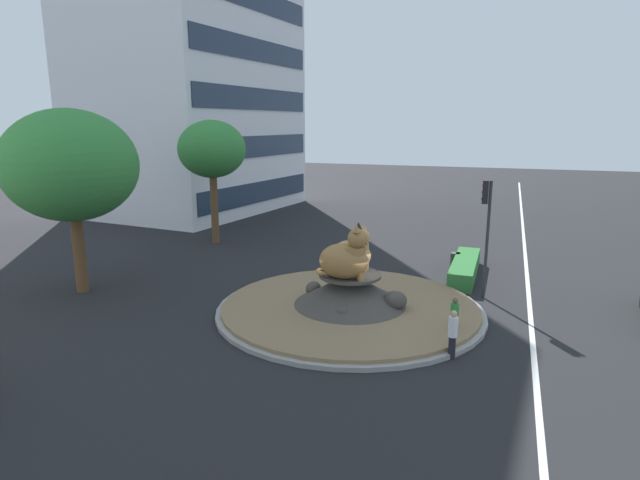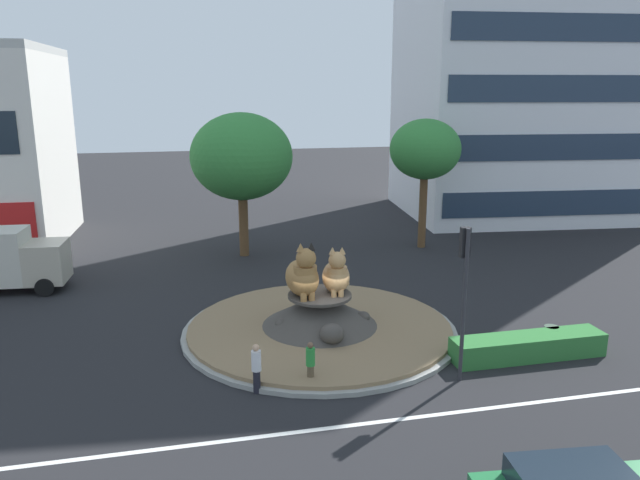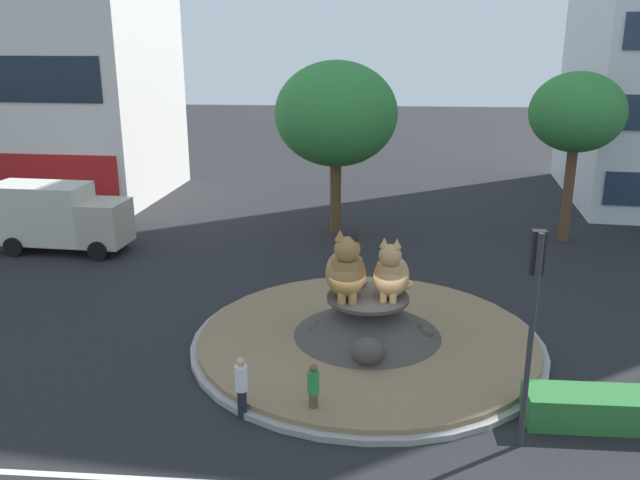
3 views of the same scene
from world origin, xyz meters
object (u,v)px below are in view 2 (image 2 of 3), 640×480
object	(u,v)px
second_tree_near_tower	(242,157)
litter_bin	(551,337)
traffic_light_mast	(464,276)
pedestrian_white_shirt	(256,367)
cat_statue_calico	(336,275)
pedestrian_green_shirt	(310,362)
office_tower	(529,9)
broadleaf_tree_behind_island	(425,150)
cat_statue_tabby	(303,276)

from	to	relation	value
second_tree_near_tower	litter_bin	size ratio (longest dim) A/B	9.64
traffic_light_mast	pedestrian_white_shirt	xyz separation A→B (m)	(-7.10, 0.58, -2.86)
cat_statue_calico	pedestrian_green_shirt	size ratio (longest dim) A/B	1.30
office_tower	pedestrian_green_shirt	size ratio (longest dim) A/B	20.10
broadleaf_tree_behind_island	litter_bin	size ratio (longest dim) A/B	9.12
pedestrian_white_shirt	office_tower	bearing A→B (deg)	-142.51
traffic_light_mast	pedestrian_white_shirt	size ratio (longest dim) A/B	3.12
broadleaf_tree_behind_island	traffic_light_mast	bearing A→B (deg)	-108.08
office_tower	pedestrian_green_shirt	bearing A→B (deg)	-125.23
pedestrian_white_shirt	cat_statue_tabby	bearing A→B (deg)	-127.97
cat_statue_calico	pedestrian_white_shirt	size ratio (longest dim) A/B	1.18
broadleaf_tree_behind_island	office_tower	bearing A→B (deg)	37.82
traffic_light_mast	pedestrian_white_shirt	bearing A→B (deg)	87.59
traffic_light_mast	litter_bin	bearing A→B (deg)	-68.42
cat_statue_calico	traffic_light_mast	bearing A→B (deg)	39.03
broadleaf_tree_behind_island	cat_statue_tabby	bearing A→B (deg)	-129.60
cat_statue_tabby	pedestrian_white_shirt	size ratio (longest dim) A/B	1.37
traffic_light_mast	cat_statue_tabby	bearing A→B (deg)	43.46
cat_statue_tabby	office_tower	xyz separation A→B (m)	(22.30, 21.79, 13.45)
broadleaf_tree_behind_island	pedestrian_white_shirt	bearing A→B (deg)	-126.93
traffic_light_mast	pedestrian_green_shirt	bearing A→B (deg)	84.49
cat_statue_calico	litter_bin	size ratio (longest dim) A/B	2.30
cat_statue_calico	broadleaf_tree_behind_island	xyz separation A→B (m)	(8.91, 12.40, 3.81)
cat_statue_calico	second_tree_near_tower	xyz separation A→B (m)	(-2.53, 12.91, 3.61)
traffic_light_mast	pedestrian_green_shirt	distance (m)	6.04
pedestrian_white_shirt	cat_statue_calico	bearing A→B (deg)	-139.24
broadleaf_tree_behind_island	litter_bin	xyz separation A→B (m)	(-1.07, -16.06, -5.81)
cat_statue_calico	office_tower	world-z (taller)	office_tower
office_tower	pedestrian_green_shirt	distance (m)	38.05
cat_statue_calico	pedestrian_green_shirt	xyz separation A→B (m)	(-2.09, -4.61, -1.60)
cat_statue_calico	pedestrian_white_shirt	distance (m)	6.37
cat_statue_calico	pedestrian_white_shirt	bearing A→B (deg)	-31.36
pedestrian_green_shirt	pedestrian_white_shirt	distance (m)	1.89
pedestrian_green_shirt	pedestrian_white_shirt	size ratio (longest dim) A/B	0.91
cat_statue_calico	broadleaf_tree_behind_island	world-z (taller)	broadleaf_tree_behind_island
cat_statue_tabby	pedestrian_green_shirt	distance (m)	4.86
second_tree_near_tower	broadleaf_tree_behind_island	bearing A→B (deg)	-2.59
litter_bin	second_tree_near_tower	bearing A→B (deg)	122.02
cat_statue_calico	litter_bin	world-z (taller)	cat_statue_calico
office_tower	second_tree_near_tower	distance (m)	26.89
cat_statue_tabby	litter_bin	xyz separation A→B (m)	(9.28, -3.55, -2.11)
cat_statue_tabby	pedestrian_green_shirt	xyz separation A→B (m)	(-0.65, -4.50, -1.71)
traffic_light_mast	litter_bin	world-z (taller)	traffic_light_mast
cat_statue_tabby	pedestrian_white_shirt	world-z (taller)	cat_statue_tabby
second_tree_near_tower	pedestrian_green_shirt	world-z (taller)	second_tree_near_tower
cat_statue_tabby	litter_bin	size ratio (longest dim) A/B	2.67
traffic_light_mast	pedestrian_green_shirt	xyz separation A→B (m)	(-5.22, 0.71, -2.96)
traffic_light_mast	second_tree_near_tower	world-z (taller)	second_tree_near_tower
cat_statue_tabby	pedestrian_green_shirt	bearing A→B (deg)	-14.52
litter_bin	office_tower	bearing A→B (deg)	62.80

